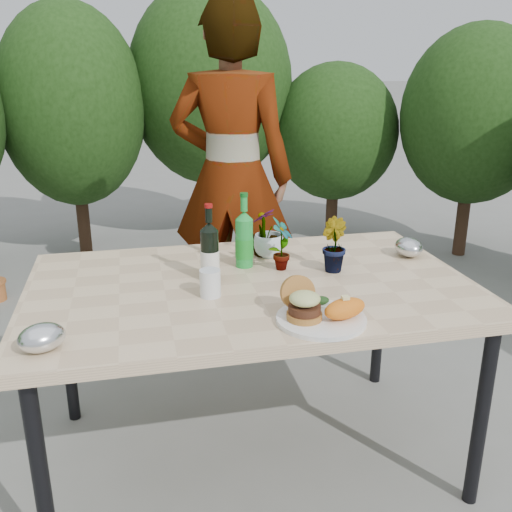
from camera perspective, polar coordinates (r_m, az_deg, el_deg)
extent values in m
plane|color=slate|center=(2.45, -0.43, -19.20)|extent=(80.00, 80.00, 0.00)
cube|color=#D6B78E|center=(2.08, -0.48, -3.20)|extent=(1.60, 1.00, 0.04)
cylinder|color=black|center=(1.90, -20.69, -20.23)|extent=(0.05, 0.05, 0.71)
cylinder|color=black|center=(2.18, 21.61, -14.70)|extent=(0.05, 0.05, 0.71)
cylinder|color=black|center=(2.60, -18.40, -8.59)|extent=(0.05, 0.05, 0.71)
cylinder|color=black|center=(2.81, 12.24, -5.84)|extent=(0.05, 0.05, 0.71)
cylinder|color=#382316|center=(4.88, -16.79, 2.65)|extent=(0.10, 0.10, 0.42)
ellipsoid|color=#234617|center=(4.71, -17.94, 14.10)|extent=(1.11, 1.11, 1.53)
cylinder|color=#382316|center=(5.09, -4.27, 4.56)|extent=(0.10, 0.10, 0.50)
ellipsoid|color=#234617|center=(4.94, -4.59, 16.69)|extent=(1.35, 1.35, 1.64)
cylinder|color=#382316|center=(5.07, 7.53, 3.67)|extent=(0.10, 0.10, 0.38)
ellipsoid|color=#234617|center=(4.92, 7.92, 12.19)|extent=(1.05, 1.05, 1.13)
cylinder|color=#382316|center=(4.93, 19.84, 2.62)|extent=(0.10, 0.10, 0.44)
ellipsoid|color=#234617|center=(4.78, 21.06, 12.99)|extent=(1.12, 1.12, 1.35)
cylinder|color=white|center=(1.78, 6.53, -6.30)|extent=(0.28, 0.28, 0.01)
cylinder|color=#B7722D|center=(1.76, 4.85, -5.98)|extent=(0.11, 0.11, 0.02)
cylinder|color=#472314|center=(1.75, 4.87, -5.31)|extent=(0.10, 0.10, 0.02)
ellipsoid|color=beige|center=(1.74, 4.90, -4.27)|extent=(0.10, 0.10, 0.04)
cylinder|color=#B7722D|center=(1.81, 4.19, -3.67)|extent=(0.11, 0.06, 0.11)
ellipsoid|color=orange|center=(1.77, 8.87, -5.21)|extent=(0.17, 0.12, 0.06)
ellipsoid|color=olive|center=(1.85, 5.65, -4.61)|extent=(0.04, 0.04, 0.02)
ellipsoid|color=#193814|center=(1.87, 6.49, -4.43)|extent=(0.06, 0.04, 0.03)
cylinder|color=black|center=(2.08, -4.64, 0.05)|extent=(0.07, 0.07, 0.19)
cylinder|color=white|center=(2.08, -4.62, -0.44)|extent=(0.07, 0.07, 0.08)
cone|color=black|center=(2.04, -4.72, 2.96)|extent=(0.07, 0.07, 0.03)
cylinder|color=black|center=(2.03, -4.75, 4.11)|extent=(0.03, 0.03, 0.05)
cylinder|color=maroon|center=(2.03, -4.77, 5.03)|extent=(0.03, 0.03, 0.01)
cylinder|color=green|center=(2.21, -1.18, 1.30)|extent=(0.07, 0.07, 0.19)
cylinder|color=#198C26|center=(2.22, -1.18, 0.83)|extent=(0.07, 0.07, 0.08)
cone|color=green|center=(2.18, -1.20, 4.09)|extent=(0.07, 0.07, 0.03)
cylinder|color=green|center=(2.17, -1.21, 5.23)|extent=(0.03, 0.03, 0.06)
cylinder|color=#0C5919|center=(2.16, -1.22, 6.15)|extent=(0.03, 0.03, 0.01)
cylinder|color=white|center=(1.95, -4.60, -2.72)|extent=(0.07, 0.07, 0.09)
imported|color=#20581E|center=(2.17, 2.56, 1.21)|extent=(0.12, 0.13, 0.21)
imported|color=#2B5D20|center=(2.18, 7.69, 1.11)|extent=(0.10, 0.12, 0.20)
imported|color=#2E6121|center=(2.34, 0.81, 2.39)|extent=(0.16, 0.16, 0.20)
imported|color=silver|center=(2.33, 1.28, 1.04)|extent=(0.12, 0.12, 0.10)
ellipsoid|color=silver|center=(1.70, -20.64, -7.63)|extent=(0.17, 0.16, 0.08)
ellipsoid|color=silver|center=(2.42, 15.02, 0.86)|extent=(0.11, 0.13, 0.08)
imported|color=#A36451|center=(3.11, -2.47, 7.87)|extent=(0.78, 0.64, 1.83)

